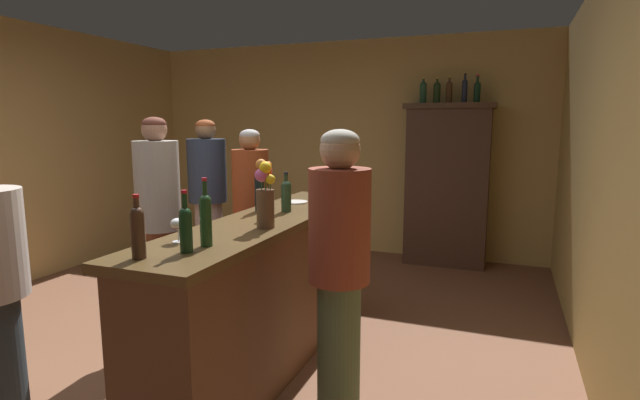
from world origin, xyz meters
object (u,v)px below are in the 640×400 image
object	(u,v)px
wine_bottle_pinot	(138,229)
display_bottle_right	(477,91)
wine_bottle_syrah	(206,217)
flower_arrangement	(265,193)
display_bottle_left	(423,92)
display_bottle_midleft	(437,92)
wine_glass_mid	(178,225)
bartender	(339,264)
wine_bottle_chardonnay	(259,189)
wine_bottle_merlot	(330,182)
wine_glass_front	(266,203)
patron_tall	(159,219)
patron_near_entrance	(208,197)
wine_bottle_riesling	(286,194)
patron_redhead	(251,210)
display_bottle_midright	(465,90)
bar_counter	(267,292)
display_cabinet	(447,182)
display_bottle_center	(449,91)
cheese_plate	(295,202)
wine_bottle_malbec	(186,227)

from	to	relation	value
wine_bottle_pinot	display_bottle_right	distance (m)	4.22
wine_bottle_syrah	flower_arrangement	distance (m)	0.50
display_bottle_left	display_bottle_midleft	distance (m)	0.15
wine_glass_mid	bartender	bearing A→B (deg)	22.79
wine_bottle_chardonnay	bartender	bearing A→B (deg)	-38.06
wine_glass_mid	display_bottle_midleft	bearing A→B (deg)	77.84
wine_bottle_merlot	flower_arrangement	bearing A→B (deg)	-90.76
wine_glass_front	patron_tall	world-z (taller)	patron_tall
wine_bottle_chardonnay	patron_near_entrance	bearing A→B (deg)	137.10
wine_bottle_riesling	patron_redhead	bearing A→B (deg)	134.00
wine_bottle_merlot	display_bottle_midright	world-z (taller)	display_bottle_midright
flower_arrangement	bar_counter	bearing A→B (deg)	116.64
display_cabinet	patron_redhead	size ratio (longest dim) A/B	1.17
wine_glass_front	patron_near_entrance	xyz separation A→B (m)	(-1.34, 1.35, -0.22)
wine_bottle_merlot	display_bottle_center	xyz separation A→B (m)	(0.65, 2.10, 0.81)
bar_counter	patron_tall	distance (m)	1.02
cheese_plate	flower_arrangement	bearing A→B (deg)	-77.07
wine_bottle_syrah	display_bottle_right	xyz separation A→B (m)	(1.03, 3.67, 0.81)
wine_bottle_pinot	wine_bottle_malbec	xyz separation A→B (m)	(0.14, 0.16, -0.01)
wine_glass_front	display_bottle_midleft	size ratio (longest dim) A/B	0.55
wine_bottle_riesling	flower_arrangement	size ratio (longest dim) A/B	0.69
display_bottle_midright	cheese_plate	bearing A→B (deg)	-114.34
display_cabinet	patron_near_entrance	world-z (taller)	display_cabinet
bartender	display_cabinet	bearing A→B (deg)	-85.73
wine_bottle_chardonnay	display_bottle_midleft	size ratio (longest dim) A/B	1.22
display_cabinet	wine_glass_mid	xyz separation A→B (m)	(-0.94, -3.65, 0.15)
patron_near_entrance	patron_tall	distance (m)	1.23
wine_glass_mid	flower_arrangement	bearing A→B (deg)	61.29
bar_counter	patron_redhead	xyz separation A→B (m)	(-0.63, 0.93, 0.36)
bar_counter	wine_bottle_riesling	size ratio (longest dim) A/B	8.83
wine_glass_mid	display_bottle_midright	xyz separation A→B (m)	(1.08, 3.65, 0.88)
bar_counter	display_bottle_midright	xyz separation A→B (m)	(0.97, 2.90, 1.47)
wine_bottle_syrah	bartender	size ratio (longest dim) A/B	0.22
display_bottle_left	wine_bottle_chardonnay	bearing A→B (deg)	-103.89
flower_arrangement	display_bottle_right	bearing A→B (deg)	73.21
wine_bottle_malbec	bar_counter	bearing A→B (deg)	92.75
cheese_plate	wine_glass_front	bearing A→B (deg)	-80.87
patron_near_entrance	cheese_plate	bearing A→B (deg)	12.97
wine_bottle_pinot	patron_redhead	distance (m)	2.09
wine_bottle_pinot	wine_bottle_riesling	bearing A→B (deg)	84.64
patron_near_entrance	bartender	xyz separation A→B (m)	(1.95, -1.69, -0.02)
patron_near_entrance	patron_redhead	size ratio (longest dim) A/B	1.06
display_bottle_left	display_bottle_center	bearing A→B (deg)	0.00
flower_arrangement	bartender	xyz separation A→B (m)	(0.51, -0.15, -0.33)
wine_bottle_pinot	display_bottle_right	bearing A→B (deg)	73.29
wine_bottle_merlot	wine_glass_mid	xyz separation A→B (m)	(-0.27, -1.54, -0.06)
wine_bottle_pinot	patron_tall	size ratio (longest dim) A/B	0.18
cheese_plate	display_bottle_midleft	bearing A→B (deg)	72.18
wine_bottle_malbec	patron_near_entrance	distance (m)	2.56
cheese_plate	wine_bottle_pinot	bearing A→B (deg)	-90.93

